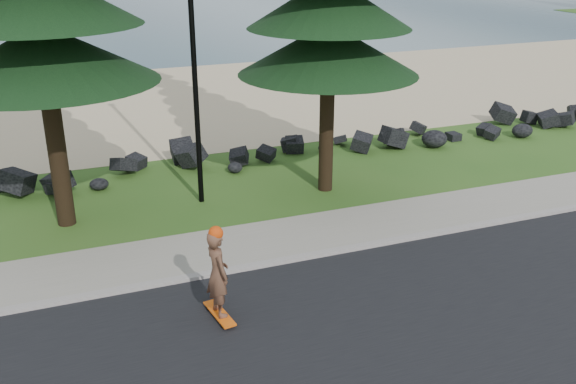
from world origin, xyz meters
The scene contains 9 objects.
ground centered at (0.00, 0.00, 0.00)m, with size 160.00×160.00×0.00m, color #2F5B1C.
road centered at (0.00, -4.50, 0.01)m, with size 160.00×7.00×0.02m, color black.
kerb centered at (0.00, -0.90, 0.05)m, with size 160.00×0.20×0.10m, color #A49A93.
sidewalk centered at (0.00, 0.20, 0.04)m, with size 160.00×2.00×0.08m, color gray.
beach_sand centered at (0.00, 14.50, 0.01)m, with size 160.00×15.00×0.01m, color beige.
ocean centered at (0.00, 51.00, 0.00)m, with size 160.00×58.00×0.01m, color #30505C.
seawall_boulders centered at (0.00, 5.60, 0.00)m, with size 60.00×2.40×1.10m, color black, non-canonical shape.
lamp_post centered at (0.00, 3.20, 4.13)m, with size 0.25×0.14×8.14m.
skateboarder centered at (-1.06, -2.51, 0.95)m, with size 0.49×1.04×1.89m.
Camera 1 is at (-3.57, -12.65, 6.76)m, focal length 40.00 mm.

